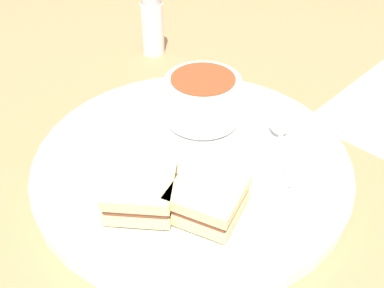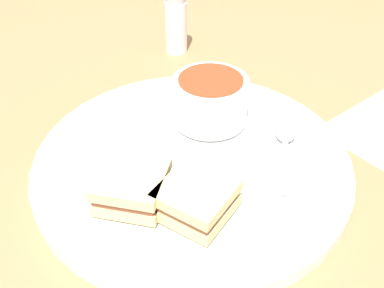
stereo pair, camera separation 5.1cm
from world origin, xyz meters
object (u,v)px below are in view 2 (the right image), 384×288
object	(u,v)px
spoon	(285,138)
sandwich_half_far	(196,199)
sandwich_half_near	(132,187)
salt_shaker	(176,24)
soup_bowl	(210,99)

from	to	relation	value
spoon	sandwich_half_far	size ratio (longest dim) A/B	1.27
sandwich_half_near	sandwich_half_far	xyz separation A→B (m)	(0.04, -0.06, 0.00)
sandwich_half_far	salt_shaker	world-z (taller)	salt_shaker
soup_bowl	sandwich_half_near	distance (m)	0.16
sandwich_half_far	salt_shaker	xyz separation A→B (m)	(0.24, 0.31, 0.01)
sandwich_half_near	salt_shaker	size ratio (longest dim) A/B	0.96
spoon	salt_shaker	xyz separation A→B (m)	(0.09, 0.30, 0.02)
sandwich_half_far	spoon	bearing A→B (deg)	3.65
salt_shaker	soup_bowl	bearing A→B (deg)	-120.79
spoon	sandwich_half_near	xyz separation A→B (m)	(-0.19, 0.05, 0.01)
spoon	salt_shaker	size ratio (longest dim) A/B	1.07
salt_shaker	sandwich_half_far	bearing A→B (deg)	-128.27
sandwich_half_far	soup_bowl	bearing A→B (deg)	40.61
soup_bowl	sandwich_half_near	xyz separation A→B (m)	(-0.16, -0.05, -0.01)
sandwich_half_near	sandwich_half_far	distance (m)	0.07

